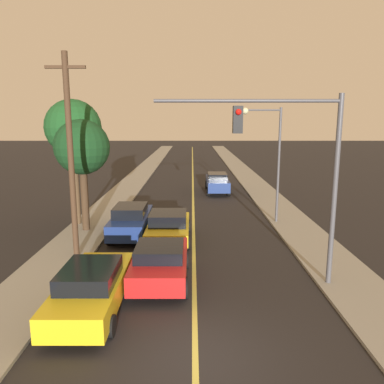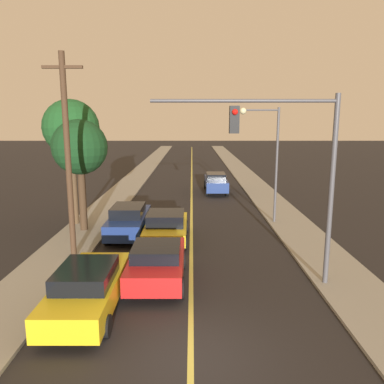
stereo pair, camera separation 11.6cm
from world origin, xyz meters
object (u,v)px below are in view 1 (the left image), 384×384
Objects in this scene: utility_pole_left at (69,155)px; car_far_oncoming at (216,182)px; car_near_lane_second at (167,226)px; car_near_lane_front at (159,262)px; car_outer_lane_front at (90,287)px; car_outer_lane_second at (130,220)px; tree_left_near at (72,128)px; tree_left_far at (80,148)px; traffic_signal_mast at (292,156)px; streetlamp_right at (268,148)px.

car_far_oncoming is at bearing 64.99° from utility_pole_left.
car_near_lane_second is 0.91× the size of car_far_oncoming.
car_near_lane_second is 12.96m from car_far_oncoming.
car_near_lane_front is 0.86× the size of car_outer_lane_front.
car_near_lane_front is 0.90× the size of car_outer_lane_second.
tree_left_far is at bearing -57.52° from tree_left_near.
car_near_lane_front is at bearing -70.64° from car_outer_lane_second.
tree_left_far is at bearing 143.98° from traffic_signal_mast.
car_near_lane_second is at bearing 74.26° from car_outer_lane_front.
tree_left_far reaches higher than car_far_oncoming.
utility_pole_left is at bearing -119.84° from car_outer_lane_second.
car_outer_lane_front is at bearing -90.00° from car_outer_lane_second.
car_far_oncoming is at bearing 55.05° from tree_left_far.
traffic_signal_mast reaches higher than streetlamp_right.
streetlamp_right is at bearing 31.41° from utility_pole_left.
tree_left_near is at bearing 49.18° from car_far_oncoming.
tree_left_far is (-0.70, 4.01, -0.03)m from utility_pole_left.
tree_left_far is (-9.10, 6.61, -0.23)m from traffic_signal_mast.
car_outer_lane_second is at bearing -161.78° from streetlamp_right.
car_near_lane_front is at bearing -90.00° from car_near_lane_second.
car_near_lane_second is 7.93m from traffic_signal_mast.
tree_left_near is at bearing 152.71° from car_near_lane_second.
tree_left_far is at bearing 162.54° from car_outer_lane_second.
tree_left_near reaches higher than car_near_lane_second.
utility_pole_left reaches higher than car_outer_lane_second.
car_near_lane_front is 5.78m from utility_pole_left.
streetlamp_right is 0.94× the size of tree_left_near.
car_outer_lane_second is 5.18m from utility_pole_left.
car_near_lane_front is 0.64× the size of streetlamp_right.
traffic_signal_mast reaches higher than car_near_lane_second.
car_near_lane_front is 6.04m from traffic_signal_mast.
car_outer_lane_front reaches higher than car_near_lane_front.
utility_pole_left is 5.51m from tree_left_near.
tree_left_near reaches higher than car_outer_lane_second.
car_far_oncoming is 0.82× the size of tree_left_far.
traffic_signal_mast is at bearing -3.29° from car_near_lane_front.
car_outer_lane_second is (-0.00, 7.62, 0.07)m from car_outer_lane_front.
car_outer_lane_front is (-1.95, -6.92, 0.02)m from car_near_lane_second.
car_near_lane_second is at bearing 33.46° from utility_pole_left.
tree_left_near is (-3.31, 9.63, 4.66)m from car_outer_lane_front.
car_near_lane_front is at bearing 46.72° from car_outer_lane_front.
car_near_lane_front reaches higher than car_near_lane_second.
car_near_lane_second is 0.65× the size of traffic_signal_mast.
tree_left_far is (-2.54, 8.42, 3.68)m from car_outer_lane_front.
streetlamp_right reaches higher than car_outer_lane_front.
car_far_oncoming is 0.72× the size of traffic_signal_mast.
car_far_oncoming reaches higher than car_near_lane_second.
traffic_signal_mast is 11.25m from tree_left_far.
car_near_lane_front is 0.96× the size of car_near_lane_second.
car_near_lane_second is 2.08m from car_outer_lane_second.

